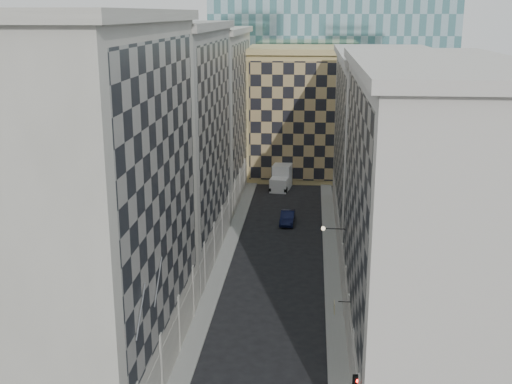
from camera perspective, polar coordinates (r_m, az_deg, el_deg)
The scene contains 13 objects.
sidewalk_west at distance 61.99m, azimuth -3.06°, elevation -6.58°, with size 1.50×100.00×0.15m, color gray.
sidewalk_east at distance 61.48m, azimuth 6.75°, elevation -6.86°, with size 1.50×100.00×0.15m, color gray.
bldg_left_a at distance 41.94m, azimuth -14.59°, elevation -1.03°, with size 10.80×22.80×23.70m.
bldg_left_b at distance 62.59m, azimuth -7.95°, elevation 4.28°, with size 10.80×22.80×22.70m.
bldg_left_c at distance 83.94m, azimuth -4.62°, elevation 6.91°, with size 10.80×22.80×21.70m.
bldg_right_a at distance 44.52m, azimuth 14.93°, elevation -2.11°, with size 10.80×26.80×20.70m.
bldg_right_b at distance 70.58m, azimuth 11.34°, elevation 4.19°, with size 10.80×28.80×19.70m.
tan_block at distance 95.74m, azimuth 4.37°, elevation 7.15°, with size 16.80×14.80×18.80m.
flagpoles_left at distance 37.36m, azimuth -9.42°, elevation -9.08°, with size 0.10×6.33×2.33m.
bracket_lamp at distance 53.68m, azimuth 6.19°, elevation -3.25°, with size 1.98×0.36×0.36m.
box_truck at distance 89.02m, azimuth 2.31°, elevation 1.27°, with size 3.16×6.21×3.26m.
dark_car at distance 74.10m, azimuth 2.81°, elevation -2.27°, with size 1.55×4.44×1.46m, color black.
shop_sign at distance 45.47m, azimuth 7.04°, elevation -10.10°, with size 1.19×0.78×0.87m.
Camera 1 is at (3.04, -26.80, 23.48)m, focal length 45.00 mm.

